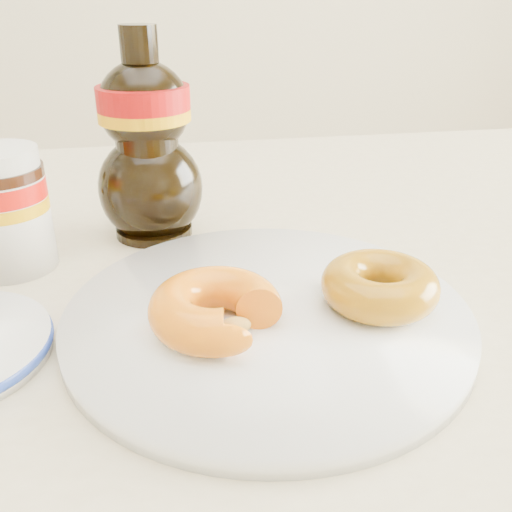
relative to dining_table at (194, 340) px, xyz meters
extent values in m
cube|color=beige|center=(0.00, 0.00, 0.06)|extent=(1.40, 0.90, 0.04)
cylinder|color=#C6B28C|center=(0.62, 0.37, -0.31)|extent=(0.06, 0.06, 0.71)
cylinder|color=white|center=(0.05, -0.11, 0.09)|extent=(0.31, 0.31, 0.02)
torus|color=white|center=(0.05, -0.11, 0.09)|extent=(0.31, 0.31, 0.01)
torus|color=orange|center=(0.01, -0.14, 0.12)|extent=(0.11, 0.11, 0.03)
torus|color=#915C09|center=(0.14, -0.12, 0.11)|extent=(0.10, 0.10, 0.03)
cylinder|color=white|center=(-0.16, 0.03, 0.13)|extent=(0.08, 0.08, 0.09)
cylinder|color=#9A0C05|center=(-0.16, 0.03, 0.16)|extent=(0.08, 0.08, 0.02)
cylinder|color=#D89905|center=(-0.16, 0.03, 0.14)|extent=(0.08, 0.08, 0.01)
camera|label=1|loc=(-0.02, -0.48, 0.32)|focal=40.00mm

